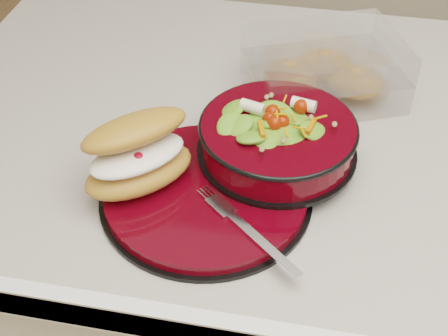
% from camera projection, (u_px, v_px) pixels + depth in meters
% --- Properties ---
extents(island_counter, '(1.24, 0.74, 0.90)m').
position_uv_depth(island_counter, '(302.00, 307.00, 1.22)').
color(island_counter, white).
rests_on(island_counter, ground).
extents(dinner_plate, '(0.28, 0.28, 0.02)m').
position_uv_depth(dinner_plate, '(206.00, 194.00, 0.81)').
color(dinner_plate, black).
rests_on(dinner_plate, island_counter).
extents(salad_bowl, '(0.22, 0.22, 0.09)m').
position_uv_depth(salad_bowl, '(278.00, 134.00, 0.83)').
color(salad_bowl, black).
rests_on(salad_bowl, dinner_plate).
extents(croissant, '(0.16, 0.17, 0.09)m').
position_uv_depth(croissant, '(139.00, 154.00, 0.78)').
color(croissant, '#C37C3B').
rests_on(croissant, dinner_plate).
extents(fork, '(0.13, 0.12, 0.00)m').
position_uv_depth(fork, '(249.00, 231.00, 0.74)').
color(fork, silver).
rests_on(fork, dinner_plate).
extents(pastry_box, '(0.27, 0.24, 0.09)m').
position_uv_depth(pastry_box, '(324.00, 69.00, 0.96)').
color(pastry_box, white).
rests_on(pastry_box, island_counter).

